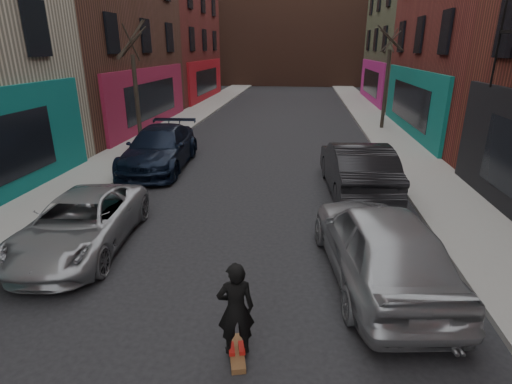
% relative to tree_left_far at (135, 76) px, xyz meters
% --- Properties ---
extents(sidewalk_left, '(2.50, 84.00, 0.13)m').
position_rel_tree_left_far_xyz_m(sidewalk_left, '(-0.05, 12.00, -3.31)').
color(sidewalk_left, gray).
rests_on(sidewalk_left, ground).
extents(sidewalk_right, '(2.50, 84.00, 0.13)m').
position_rel_tree_left_far_xyz_m(sidewalk_right, '(12.45, 12.00, -3.31)').
color(sidewalk_right, gray).
rests_on(sidewalk_right, ground).
extents(building_far, '(40.00, 10.00, 14.00)m').
position_rel_tree_left_far_xyz_m(building_far, '(6.20, 38.00, 3.62)').
color(building_far, '#47281E').
rests_on(building_far, ground).
extents(tree_left_far, '(2.00, 2.00, 6.50)m').
position_rel_tree_left_far_xyz_m(tree_left_far, '(0.00, 0.00, 0.00)').
color(tree_left_far, black).
rests_on(tree_left_far, sidewalk_left).
extents(tree_right_far, '(2.00, 2.00, 6.80)m').
position_rel_tree_left_far_xyz_m(tree_right_far, '(12.40, 6.00, 0.15)').
color(tree_right_far, black).
rests_on(tree_right_far, sidewalk_right).
extents(parked_left_far, '(2.55, 4.82, 1.29)m').
position_rel_tree_left_far_xyz_m(parked_left_far, '(2.57, -10.06, -2.73)').
color(parked_left_far, gray).
rests_on(parked_left_far, ground).
extents(parked_left_end, '(2.60, 5.68, 1.61)m').
position_rel_tree_left_far_xyz_m(parked_left_end, '(2.10, -3.19, -2.57)').
color(parked_left_end, black).
rests_on(parked_left_end, ground).
extents(parked_right_far, '(2.68, 5.22, 1.70)m').
position_rel_tree_left_far_xyz_m(parked_right_far, '(9.40, -10.73, -2.53)').
color(parked_right_far, '#95989D').
rests_on(parked_right_far, ground).
extents(parked_right_end, '(2.20, 5.34, 1.72)m').
position_rel_tree_left_far_xyz_m(parked_right_end, '(9.57, -5.25, -2.52)').
color(parked_right_end, black).
rests_on(parked_right_end, ground).
extents(skateboard, '(0.41, 0.83, 0.10)m').
position_rel_tree_left_far_xyz_m(skateboard, '(6.85, -13.23, -3.33)').
color(skateboard, brown).
rests_on(skateboard, ground).
extents(skateboarder, '(0.64, 0.50, 1.57)m').
position_rel_tree_left_far_xyz_m(skateboarder, '(6.85, -13.23, -2.50)').
color(skateboarder, black).
rests_on(skateboarder, skateboard).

